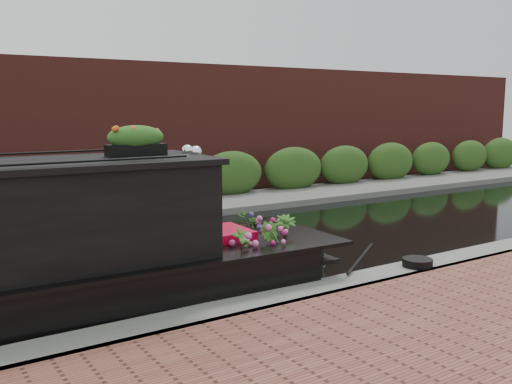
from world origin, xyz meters
TOP-DOWN VIEW (x-y plane):
  - ground at (0.00, 0.00)m, footprint 80.00×80.00m
  - near_bank_coping at (0.00, -3.30)m, footprint 40.00×0.60m
  - far_bank_path at (0.00, 4.20)m, footprint 40.00×2.40m
  - far_hedge at (0.00, 5.10)m, footprint 40.00×1.10m
  - far_brick_wall at (0.00, 7.20)m, footprint 40.00×1.00m
  - rope_fender at (1.86, -1.90)m, footprint 0.34×0.32m
  - coiled_mooring_rope at (2.76, -3.33)m, footprint 0.46×0.46m

SIDE VIEW (x-z plane):
  - ground at x=0.00m, z-range 0.00..0.00m
  - near_bank_coping at x=0.00m, z-range -0.25..0.25m
  - far_bank_path at x=0.00m, z-range -0.17..0.17m
  - far_hedge at x=0.00m, z-range -1.40..1.40m
  - far_brick_wall at x=0.00m, z-range -4.00..4.00m
  - rope_fender at x=1.86m, z-range 0.00..0.34m
  - coiled_mooring_rope at x=2.76m, z-range 0.25..0.37m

